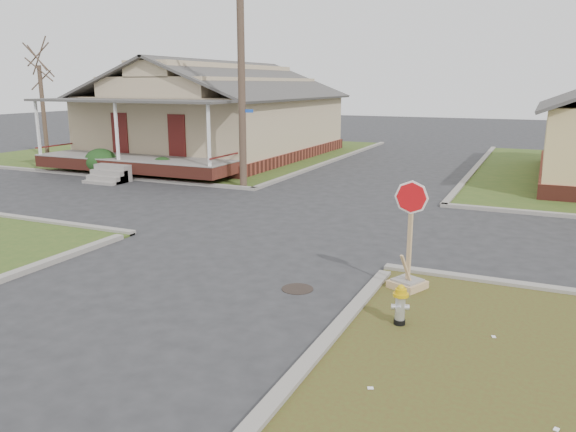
% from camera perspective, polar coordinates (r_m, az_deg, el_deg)
% --- Properties ---
extents(ground, '(120.00, 120.00, 0.00)m').
position_cam_1_polar(ground, '(12.74, -7.28, -5.20)').
color(ground, '#28292B').
rests_on(ground, ground).
extents(verge_far_left, '(19.00, 19.00, 0.05)m').
position_cam_1_polar(verge_far_left, '(34.51, -10.10, 6.47)').
color(verge_far_left, '#334E1C').
rests_on(verge_far_left, ground).
extents(curbs, '(80.00, 40.00, 0.12)m').
position_cam_1_polar(curbs, '(17.03, 1.54, -0.35)').
color(curbs, gray).
rests_on(curbs, ground).
extents(manhole, '(0.64, 0.64, 0.01)m').
position_cam_1_polar(manhole, '(11.36, 0.96, -7.41)').
color(manhole, black).
rests_on(manhole, ground).
extents(corner_house, '(10.10, 15.50, 5.30)m').
position_cam_1_polar(corner_house, '(31.59, -7.07, 10.06)').
color(corner_house, brown).
rests_on(corner_house, ground).
extents(utility_pole, '(1.80, 0.28, 9.00)m').
position_cam_1_polar(utility_pole, '(21.90, -4.77, 14.95)').
color(utility_pole, '#473429').
rests_on(utility_pole, ground).
extents(tree_far_left, '(0.22, 0.22, 4.90)m').
position_cam_1_polar(tree_far_left, '(33.07, -23.59, 9.59)').
color(tree_far_left, '#473429').
rests_on(tree_far_left, verge_far_left).
extents(fire_hydrant, '(0.27, 0.27, 0.71)m').
position_cam_1_polar(fire_hydrant, '(9.71, 11.35, -8.61)').
color(fire_hydrant, black).
rests_on(fire_hydrant, ground).
extents(stop_sign, '(0.62, 0.60, 2.18)m').
position_cam_1_polar(stop_sign, '(11.38, 12.12, -4.93)').
color(stop_sign, tan).
rests_on(stop_sign, ground).
extents(hedge_left, '(1.50, 1.23, 1.15)m').
position_cam_1_polar(hedge_left, '(26.34, -18.46, 5.23)').
color(hedge_left, '#193914').
rests_on(hedge_left, verge_far_left).
extents(hedge_right, '(1.26, 1.03, 0.96)m').
position_cam_1_polar(hedge_right, '(24.82, -12.60, 4.91)').
color(hedge_right, '#193914').
rests_on(hedge_right, verge_far_left).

